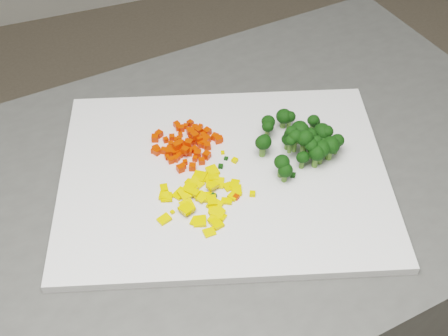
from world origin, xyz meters
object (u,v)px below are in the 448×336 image
object	(u,v)px
counter_block	(245,320)
cutting_board	(224,176)
carrot_pile	(187,140)
pepper_pile	(200,197)
broccoli_pile	(298,138)

from	to	relation	value
counter_block	cutting_board	xyz separation A→B (m)	(-0.05, -0.02, 0.46)
carrot_pile	pepper_pile	world-z (taller)	carrot_pile
counter_block	cutting_board	world-z (taller)	cutting_board
cutting_board	pepper_pile	world-z (taller)	pepper_pile
counter_block	carrot_pile	distance (m)	0.49
counter_block	broccoli_pile	world-z (taller)	broccoli_pile
carrot_pile	pepper_pile	bearing A→B (deg)	-98.86
carrot_pile	pepper_pile	distance (m)	0.11
carrot_pile	broccoli_pile	size ratio (longest dim) A/B	0.83
pepper_pile	cutting_board	bearing A→B (deg)	38.02
pepper_pile	counter_block	bearing A→B (deg)	28.68
cutting_board	carrot_pile	size ratio (longest dim) A/B	4.50
cutting_board	pepper_pile	distance (m)	0.07
counter_block	cutting_board	bearing A→B (deg)	-162.90
carrot_pile	broccoli_pile	xyz separation A→B (m)	(0.15, -0.07, 0.02)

